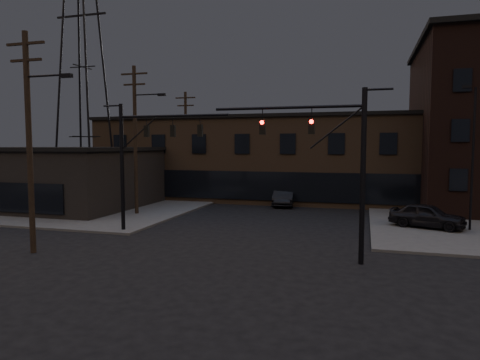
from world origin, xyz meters
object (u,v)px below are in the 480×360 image
(traffic_signal_far, at_px, (140,152))
(car_crossing, at_px, (284,196))
(traffic_signal_near, at_px, (337,156))
(parked_car_lot_a, at_px, (427,215))

(traffic_signal_far, bearing_deg, car_crossing, 66.72)
(traffic_signal_far, bearing_deg, traffic_signal_near, -16.17)
(traffic_signal_near, bearing_deg, traffic_signal_far, 163.83)
(traffic_signal_near, height_order, traffic_signal_far, same)
(car_crossing, bearing_deg, traffic_signal_far, -119.59)
(traffic_signal_near, height_order, parked_car_lot_a, traffic_signal_near)
(traffic_signal_far, distance_m, parked_car_lot_a, 18.69)
(parked_car_lot_a, xyz_separation_m, car_crossing, (-10.92, 8.62, -0.10))
(parked_car_lot_a, bearing_deg, traffic_signal_far, 130.45)
(traffic_signal_near, relative_size, parked_car_lot_a, 1.74)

